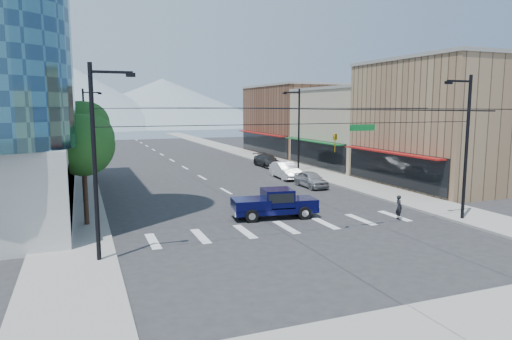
# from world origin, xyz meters

# --- Properties ---
(ground) EXTENTS (160.00, 160.00, 0.00)m
(ground) POSITION_xyz_m (0.00, 0.00, 0.00)
(ground) COLOR #28282B
(ground) RESTS_ON ground
(sidewalk_left) EXTENTS (4.00, 120.00, 0.15)m
(sidewalk_left) POSITION_xyz_m (-12.00, 40.00, 0.07)
(sidewalk_left) COLOR gray
(sidewalk_left) RESTS_ON ground
(sidewalk_right) EXTENTS (4.00, 120.00, 0.15)m
(sidewalk_right) POSITION_xyz_m (12.00, 40.00, 0.07)
(sidewalk_right) COLOR gray
(sidewalk_right) RESTS_ON ground
(sidewalk_cross) EXTENTS (28.00, 4.00, 0.15)m
(sidewalk_cross) POSITION_xyz_m (0.00, -12.00, 0.07)
(sidewalk_cross) COLOR gray
(sidewalk_cross) RESTS_ON ground
(shop_near) EXTENTS (12.00, 14.00, 11.00)m
(shop_near) POSITION_xyz_m (20.00, 10.00, 5.50)
(shop_near) COLOR #8C6B4C
(shop_near) RESTS_ON ground
(shop_mid) EXTENTS (12.00, 14.00, 9.00)m
(shop_mid) POSITION_xyz_m (20.00, 24.00, 4.50)
(shop_mid) COLOR tan
(shop_mid) RESTS_ON ground
(shop_far) EXTENTS (12.00, 18.00, 10.00)m
(shop_far) POSITION_xyz_m (20.00, 40.00, 5.00)
(shop_far) COLOR brown
(shop_far) RESTS_ON ground
(clock_tower) EXTENTS (4.80, 4.80, 20.40)m
(clock_tower) POSITION_xyz_m (-16.50, 62.00, 10.64)
(clock_tower) COLOR #8C6B4C
(clock_tower) RESTS_ON ground
(mountain_left) EXTENTS (80.00, 80.00, 22.00)m
(mountain_left) POSITION_xyz_m (-15.00, 150.00, 11.00)
(mountain_left) COLOR gray
(mountain_left) RESTS_ON ground
(mountain_right) EXTENTS (90.00, 90.00, 18.00)m
(mountain_right) POSITION_xyz_m (20.00, 160.00, 9.00)
(mountain_right) COLOR gray
(mountain_right) RESTS_ON ground
(tree_near) EXTENTS (3.65, 3.64, 6.71)m
(tree_near) POSITION_xyz_m (-11.07, 6.10, 4.99)
(tree_near) COLOR black
(tree_near) RESTS_ON ground
(tree_midnear) EXTENTS (4.09, 4.09, 7.52)m
(tree_midnear) POSITION_xyz_m (-11.07, 13.10, 5.59)
(tree_midnear) COLOR black
(tree_midnear) RESTS_ON ground
(tree_midfar) EXTENTS (3.65, 3.64, 6.71)m
(tree_midfar) POSITION_xyz_m (-11.07, 20.10, 4.99)
(tree_midfar) COLOR black
(tree_midfar) RESTS_ON ground
(tree_far) EXTENTS (4.09, 4.09, 7.52)m
(tree_far) POSITION_xyz_m (-11.07, 27.10, 5.59)
(tree_far) COLOR black
(tree_far) RESTS_ON ground
(signal_rig) EXTENTS (21.80, 0.20, 9.00)m
(signal_rig) POSITION_xyz_m (0.19, -1.00, 4.64)
(signal_rig) COLOR black
(signal_rig) RESTS_ON ground
(lamp_pole_nw) EXTENTS (2.00, 0.25, 9.00)m
(lamp_pole_nw) POSITION_xyz_m (-10.67, 30.00, 4.94)
(lamp_pole_nw) COLOR black
(lamp_pole_nw) RESTS_ON ground
(lamp_pole_ne) EXTENTS (2.00, 0.25, 9.00)m
(lamp_pole_ne) POSITION_xyz_m (10.67, 22.00, 4.94)
(lamp_pole_ne) COLOR black
(lamp_pole_ne) RESTS_ON ground
(pickup_truck) EXTENTS (5.72, 2.71, 1.87)m
(pickup_truck) POSITION_xyz_m (0.10, 4.00, 0.97)
(pickup_truck) COLOR #060833
(pickup_truck) RESTS_ON ground
(pedestrian) EXTENTS (0.48, 0.64, 1.56)m
(pedestrian) POSITION_xyz_m (7.26, 0.68, 0.78)
(pedestrian) COLOR black
(pedestrian) RESTS_ON ground
(parked_car_near) EXTENTS (1.73, 4.20, 1.43)m
(parked_car_near) POSITION_xyz_m (7.60, 13.06, 0.71)
(parked_car_near) COLOR #97989C
(parked_car_near) RESTS_ON ground
(parked_car_mid) EXTENTS (2.03, 5.05, 1.63)m
(parked_car_mid) POSITION_xyz_m (7.60, 18.47, 0.82)
(parked_car_mid) COLOR white
(parked_car_mid) RESTS_ON ground
(parked_car_far) EXTENTS (2.16, 5.11, 1.47)m
(parked_car_far) POSITION_xyz_m (9.40, 27.50, 0.74)
(parked_car_far) COLOR #28282A
(parked_car_far) RESTS_ON ground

